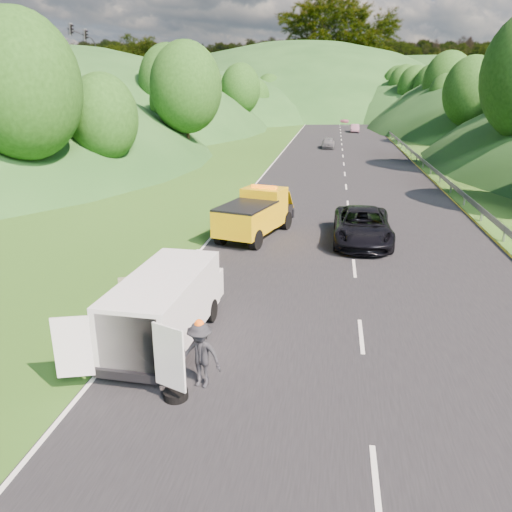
% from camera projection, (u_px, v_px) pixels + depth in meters
% --- Properties ---
extents(ground, '(320.00, 320.00, 0.00)m').
position_uv_depth(ground, '(270.00, 303.00, 17.28)').
color(ground, '#38661E').
rests_on(ground, ground).
extents(road_surface, '(14.00, 200.00, 0.02)m').
position_uv_depth(road_surface, '(343.00, 156.00, 54.31)').
color(road_surface, black).
rests_on(road_surface, ground).
extents(guardrail, '(0.06, 140.00, 1.52)m').
position_uv_depth(guardrail, '(398.00, 145.00, 64.98)').
color(guardrail, gray).
rests_on(guardrail, ground).
extents(tree_line_left, '(14.00, 140.00, 14.00)m').
position_uv_depth(tree_line_left, '(196.00, 137.00, 76.18)').
color(tree_line_left, '#2A5B1A').
rests_on(tree_line_left, ground).
extents(tree_line_right, '(14.00, 140.00, 14.00)m').
position_uv_depth(tree_line_right, '(485.00, 141.00, 70.19)').
color(tree_line_right, '#2A5B1A').
rests_on(tree_line_right, ground).
extents(hills_backdrop, '(201.00, 288.60, 44.00)m').
position_uv_depth(hills_backdrop, '(351.00, 114.00, 142.49)').
color(hills_backdrop, '#2D5B23').
rests_on(hills_backdrop, ground).
extents(tow_truck, '(3.49, 5.93, 2.40)m').
position_uv_depth(tow_truck, '(256.00, 214.00, 24.70)').
color(tow_truck, black).
rests_on(tow_truck, ground).
extents(white_van, '(3.26, 6.06, 2.12)m').
position_uv_depth(white_van, '(167.00, 304.00, 14.36)').
color(white_van, black).
rests_on(white_van, ground).
extents(woman, '(0.48, 0.62, 1.60)m').
position_uv_depth(woman, '(201.00, 291.00, 18.32)').
color(woman, white).
rests_on(woman, ground).
extents(child, '(0.64, 0.67, 1.09)m').
position_uv_depth(child, '(206.00, 291.00, 18.32)').
color(child, tan).
rests_on(child, ground).
extents(worker, '(1.23, 0.88, 1.73)m').
position_uv_depth(worker, '(202.00, 386.00, 12.51)').
color(worker, black).
rests_on(worker, ground).
extents(suitcase, '(0.44, 0.35, 0.63)m').
position_uv_depth(suitcase, '(124.00, 286.00, 17.93)').
color(suitcase, '#67674D').
rests_on(suitcase, ground).
extents(spare_tire, '(0.60, 0.60, 0.20)m').
position_uv_depth(spare_tire, '(176.00, 399.00, 12.00)').
color(spare_tire, black).
rests_on(spare_tire, ground).
extents(passing_suv, '(2.71, 5.82, 1.61)m').
position_uv_depth(passing_suv, '(361.00, 242.00, 24.10)').
color(passing_suv, black).
rests_on(passing_suv, ground).
extents(dist_car_a, '(1.53, 3.81, 1.30)m').
position_uv_depth(dist_car_a, '(328.00, 148.00, 61.35)').
color(dist_car_a, '#505155').
rests_on(dist_car_a, ground).
extents(dist_car_b, '(1.38, 3.96, 1.30)m').
position_uv_depth(dist_car_b, '(355.00, 132.00, 83.25)').
color(dist_car_b, '#714B5C').
rests_on(dist_car_b, ground).
extents(dist_car_c, '(2.01, 4.95, 1.44)m').
position_uv_depth(dist_car_c, '(344.00, 124.00, 103.15)').
color(dist_car_c, '#AE5772').
rests_on(dist_car_c, ground).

